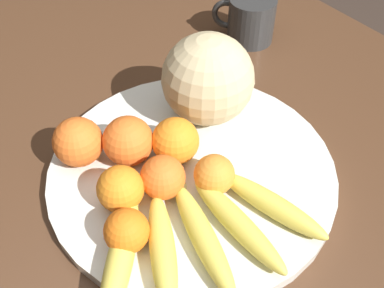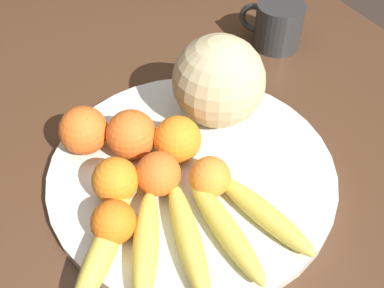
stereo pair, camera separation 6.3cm
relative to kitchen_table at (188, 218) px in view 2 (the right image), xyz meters
name	(u,v)px [view 2 (the right image)]	position (x,y,z in m)	size (l,w,h in m)	color
kitchen_table	(188,218)	(0.00, 0.00, 0.00)	(1.64, 1.14, 0.73)	#4C301E
fruit_bowl	(192,171)	(0.02, -0.02, 0.09)	(0.43, 0.43, 0.02)	silver
melon	(219,81)	(0.10, -0.11, 0.17)	(0.15, 0.15, 0.15)	#C6B284
banana_bunch	(184,234)	(-0.09, 0.05, 0.11)	(0.21, 0.31, 0.03)	#473819
orange_front_left	(131,135)	(0.09, 0.05, 0.13)	(0.08, 0.08, 0.08)	orange
orange_front_right	(114,222)	(-0.04, 0.12, 0.12)	(0.06, 0.06, 0.06)	orange
orange_mid_center	(115,180)	(0.02, 0.10, 0.13)	(0.06, 0.06, 0.06)	orange
orange_back_left	(158,174)	(0.01, 0.04, 0.13)	(0.06, 0.06, 0.06)	orange
orange_back_right	(84,130)	(0.13, 0.11, 0.13)	(0.07, 0.07, 0.07)	orange
orange_top_small	(178,139)	(0.05, -0.01, 0.13)	(0.07, 0.07, 0.07)	orange
orange_side_extra	(210,177)	(-0.03, -0.02, 0.12)	(0.06, 0.06, 0.06)	orange
ceramic_mug	(277,25)	(0.25, -0.33, 0.12)	(0.12, 0.10, 0.09)	#2D2D2D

